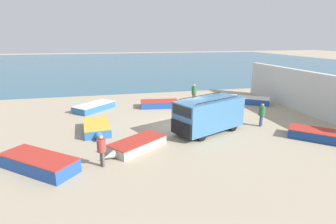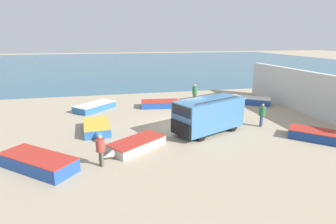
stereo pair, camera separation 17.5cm
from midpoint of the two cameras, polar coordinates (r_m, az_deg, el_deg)
The scene contains 14 objects.
ground_plane at distance 18.70m, azimuth 3.25°, elevation -3.09°, with size 200.00×200.00×0.00m, color tan.
sea_water at distance 69.43m, azimuth -8.79°, elevation 10.67°, with size 120.00×80.00×0.01m, color #33607A.
harbor_wall at distance 24.45m, azimuth 28.42°, elevation 3.70°, with size 0.50×16.43×3.44m, color silver.
parked_van at distance 17.36m, azimuth 9.12°, elevation -0.49°, with size 5.18×3.71×2.38m.
fishing_rowboat_0 at distance 18.07m, azimuth -14.96°, elevation -3.33°, with size 1.90×3.80×0.58m.
fishing_rowboat_1 at distance 23.78m, azimuth -1.27°, elevation 1.79°, with size 4.19×2.04×0.57m.
fishing_rowboat_2 at distance 26.26m, azimuth 17.27°, elevation 2.46°, with size 4.24×3.47×0.60m.
fishing_rowboat_3 at distance 23.67m, azimuth -15.25°, elevation 1.17°, with size 3.81×3.78×0.57m.
fishing_rowboat_4 at distance 14.96m, azimuth -6.73°, elevation -7.07°, with size 3.78×3.13×0.52m.
fishing_rowboat_5 at distance 18.64m, azimuth 30.83°, elevation -4.51°, with size 3.74×3.66×0.59m.
fishing_rowboat_6 at distance 14.24m, azimuth -26.56°, elevation -9.61°, with size 4.37×3.87×0.69m.
fisherman_0 at distance 13.11m, azimuth -14.13°, elevation -7.52°, with size 0.43×0.43×1.62m.
fisherman_1 at distance 19.49m, azimuth 20.03°, elevation -0.21°, with size 0.44×0.44×1.66m.
fisherman_2 at distance 25.29m, azimuth 6.04°, elevation 4.40°, with size 0.47×0.47×1.81m.
Camera 2 is at (-4.85, -17.01, 6.06)m, focal length 28.00 mm.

